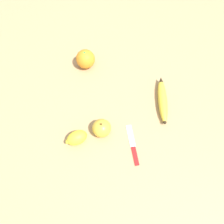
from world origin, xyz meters
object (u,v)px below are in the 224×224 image
(apple, at_px, (102,128))
(paring_knife, at_px, (133,146))
(orange, at_px, (86,59))
(banana, at_px, (163,100))
(lemon, at_px, (77,138))

(apple, xyz_separation_m, paring_knife, (-0.14, -0.01, -0.03))
(orange, distance_m, paring_knife, 0.44)
(banana, distance_m, paring_knife, 0.24)
(banana, xyz_separation_m, apple, (0.15, 0.24, 0.02))
(banana, xyz_separation_m, orange, (0.38, 0.00, 0.02))
(lemon, bearing_deg, orange, -61.72)
(orange, bearing_deg, banana, -179.75)
(lemon, height_order, paring_knife, lemon)
(orange, distance_m, lemon, 0.37)
(orange, xyz_separation_m, lemon, (-0.17, 0.32, -0.02))
(paring_knife, bearing_deg, lemon, 163.71)
(lemon, bearing_deg, apple, -127.81)
(orange, relative_size, lemon, 0.87)
(apple, height_order, paring_knife, apple)
(banana, xyz_separation_m, lemon, (0.21, 0.32, 0.01))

